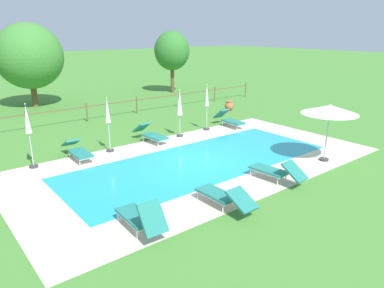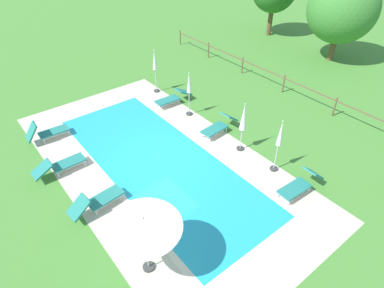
{
  "view_description": "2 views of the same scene",
  "coord_description": "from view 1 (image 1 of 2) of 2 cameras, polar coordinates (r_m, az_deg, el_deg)",
  "views": [
    {
      "loc": [
        -8.55,
        -10.23,
        4.95
      ],
      "look_at": [
        0.02,
        0.5,
        0.6
      ],
      "focal_mm": 33.79,
      "sensor_mm": 36.0,
      "label": 1
    },
    {
      "loc": [
        9.25,
        -5.53,
        8.94
      ],
      "look_at": [
        1.02,
        1.0,
        1.08
      ],
      "focal_mm": 31.05,
      "sensor_mm": 36.0,
      "label": 2
    }
  ],
  "objects": [
    {
      "name": "ground_plane",
      "position": [
        14.22,
        1.21,
        -2.79
      ],
      "size": [
        160.0,
        160.0,
        0.0
      ],
      "primitive_type": "plane",
      "color": "#478433"
    },
    {
      "name": "pool_deck_paving",
      "position": [
        14.22,
        1.21,
        -2.78
      ],
      "size": [
        14.17,
        7.43,
        0.01
      ],
      "primitive_type": "cube",
      "color": "beige",
      "rests_on": "ground"
    },
    {
      "name": "swimming_pool_water",
      "position": [
        14.22,
        1.21,
        -2.77
      ],
      "size": [
        10.87,
        4.13,
        0.01
      ],
      "primitive_type": "cube",
      "color": "#23A8C1",
      "rests_on": "ground"
    },
    {
      "name": "pool_coping_rim",
      "position": [
        14.22,
        1.21,
        -2.76
      ],
      "size": [
        11.35,
        4.61,
        0.01
      ],
      "color": "beige",
      "rests_on": "ground"
    },
    {
      "name": "sun_lounger_north_near_steps",
      "position": [
        16.74,
        -6.52,
        1.58
      ],
      "size": [
        0.78,
        2.05,
        0.83
      ],
      "color": "#237A70",
      "rests_on": "ground"
    },
    {
      "name": "sun_lounger_north_mid",
      "position": [
        10.61,
        4.97,
        -8.15
      ],
      "size": [
        0.62,
        2.07,
        0.73
      ],
      "color": "#237A70",
      "rests_on": "ground"
    },
    {
      "name": "sun_lounger_north_far",
      "position": [
        19.42,
        5.96,
        3.85
      ],
      "size": [
        0.68,
        2.0,
        0.87
      ],
      "color": "#237A70",
      "rests_on": "ground"
    },
    {
      "name": "sun_lounger_north_end",
      "position": [
        9.47,
        -8.15,
        -11.34
      ],
      "size": [
        0.68,
        1.85,
        1.02
      ],
      "color": "#237A70",
      "rests_on": "ground"
    },
    {
      "name": "sun_lounger_south_near_corner",
      "position": [
        15.14,
        -17.6,
        -0.95
      ],
      "size": [
        0.66,
        2.09,
        0.71
      ],
      "color": "#237A70",
      "rests_on": "ground"
    },
    {
      "name": "sun_lounger_south_mid",
      "position": [
        12.65,
        13.07,
        -4.12
      ],
      "size": [
        0.79,
        2.06,
        0.82
      ],
      "color": "#237A70",
      "rests_on": "ground"
    },
    {
      "name": "patio_umbrella_open_foreground",
      "position": [
        14.74,
        20.91,
        5.06
      ],
      "size": [
        2.14,
        2.14,
        2.27
      ],
      "color": "#383838",
      "rests_on": "ground"
    },
    {
      "name": "patio_umbrella_closed_row_west",
      "position": [
        17.22,
        -1.98,
        6.08
      ],
      "size": [
        0.32,
        0.32,
        2.31
      ],
      "color": "#383838",
      "rests_on": "ground"
    },
    {
      "name": "patio_umbrella_closed_row_mid_west",
      "position": [
        15.39,
        -13.14,
        4.11
      ],
      "size": [
        0.32,
        0.32,
        2.32
      ],
      "color": "#383838",
      "rests_on": "ground"
    },
    {
      "name": "patio_umbrella_closed_row_centre",
      "position": [
        18.42,
        2.36,
        6.77
      ],
      "size": [
        0.32,
        0.32,
        2.36
      ],
      "color": "#383838",
      "rests_on": "ground"
    },
    {
      "name": "patio_umbrella_closed_row_mid_east",
      "position": [
        14.43,
        -24.47,
        2.6
      ],
      "size": [
        0.32,
        0.32,
        2.45
      ],
      "color": "#383838",
      "rests_on": "ground"
    },
    {
      "name": "terracotta_urn_near_fence",
      "position": [
        22.98,
        5.89,
        5.99
      ],
      "size": [
        0.57,
        0.57,
        0.69
      ],
      "color": "#B7663D",
      "rests_on": "ground"
    },
    {
      "name": "perimeter_fence",
      "position": [
        21.78,
        -12.4,
        5.89
      ],
      "size": [
        22.63,
        0.08,
        1.05
      ],
      "color": "brown",
      "rests_on": "ground"
    },
    {
      "name": "tree_far_west",
      "position": [
        29.9,
        -3.19,
        14.46
      ],
      "size": [
        2.81,
        2.81,
        4.9
      ],
      "color": "brown",
      "rests_on": "ground"
    },
    {
      "name": "tree_centre",
      "position": [
        26.35,
        -24.31,
        12.5
      ],
      "size": [
        4.31,
        4.31,
        5.43
      ],
      "color": "brown",
      "rests_on": "ground"
    }
  ]
}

